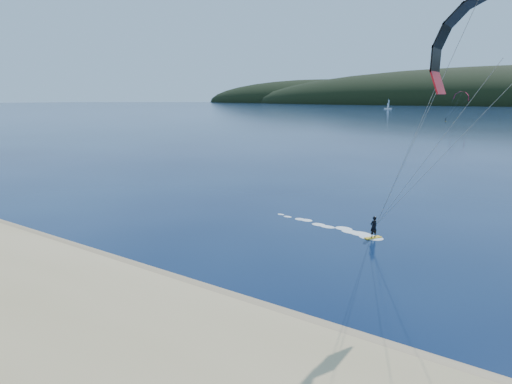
% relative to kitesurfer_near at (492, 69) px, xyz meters
% --- Properties ---
extents(ground, '(1800.00, 1800.00, 0.00)m').
position_rel_kitesurfer_near_xyz_m(ground, '(-16.85, -14.27, -12.44)').
color(ground, black).
rests_on(ground, ground).
extents(wet_sand, '(220.00, 2.50, 0.10)m').
position_rel_kitesurfer_near_xyz_m(wet_sand, '(-16.85, -9.77, -12.39)').
color(wet_sand, '#987D58').
rests_on(wet_sand, ground).
extents(kitesurfer_near, '(22.86, 8.96, 16.70)m').
position_rel_kitesurfer_near_xyz_m(kitesurfer_near, '(0.00, 0.00, 0.00)').
color(kitesurfer_near, yellow).
rests_on(kitesurfer_near, ground).
extents(kitesurfer_far, '(10.50, 7.26, 12.89)m').
position_rel_kitesurfer_near_xyz_m(kitesurfer_far, '(-33.65, 185.44, -2.28)').
color(kitesurfer_far, yellow).
rests_on(kitesurfer_far, ground).
extents(sailboat, '(7.19, 4.55, 10.10)m').
position_rel_kitesurfer_near_xyz_m(sailboat, '(-130.37, 384.46, -11.69)').
color(sailboat, white).
rests_on(sailboat, ground).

